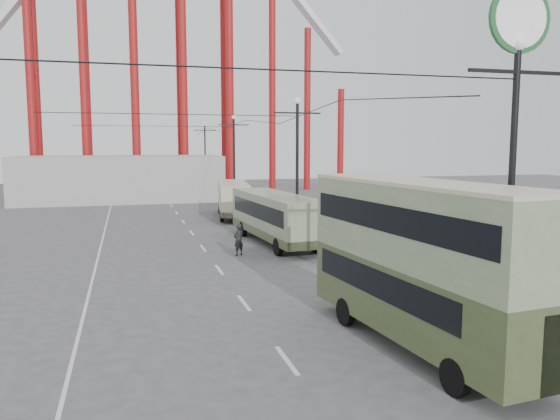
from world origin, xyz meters
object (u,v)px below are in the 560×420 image
object	(u,v)px
pedestrian	(239,240)
single_decker_green	(275,216)
single_decker_cream	(233,198)
lamp_post_near	(516,88)
double_decker_bus	(421,256)

from	to	relation	value
pedestrian	single_decker_green	bearing A→B (deg)	-165.11
single_decker_cream	pedestrian	distance (m)	16.81
pedestrian	lamp_post_near	bearing A→B (deg)	75.52
single_decker_green	pedestrian	xyz separation A→B (m)	(-2.99, -3.13, -0.87)
double_decker_bus	single_decker_cream	size ratio (longest dim) A/B	1.00
single_decker_cream	pedestrian	size ratio (longest dim) A/B	5.46
pedestrian	single_decker_cream	bearing A→B (deg)	-131.18
single_decker_cream	double_decker_bus	bearing A→B (deg)	-82.78
lamp_post_near	single_decker_green	distance (m)	20.42
lamp_post_near	single_decker_green	xyz separation A→B (m)	(-1.96, 19.39, -6.09)
lamp_post_near	single_decker_green	bearing A→B (deg)	95.77
double_decker_bus	lamp_post_near	bearing A→B (deg)	-25.45
single_decker_cream	pedestrian	xyz separation A→B (m)	(-2.85, -16.55, -0.78)
lamp_post_near	double_decker_bus	size ratio (longest dim) A/B	1.11
double_decker_bus	single_decker_cream	distance (m)	31.97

